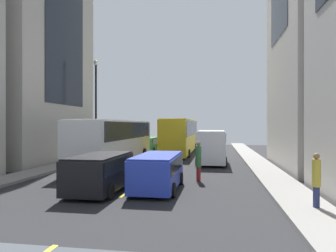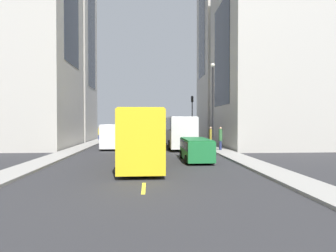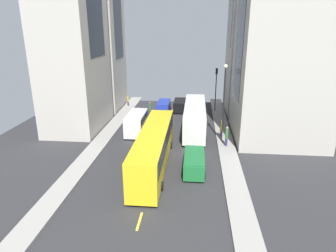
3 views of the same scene
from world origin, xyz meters
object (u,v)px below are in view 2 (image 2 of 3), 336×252
Objects in this scene: city_bus_white at (178,129)px; delivery_van_white at (113,134)px; streetcar_yellow at (144,132)px; pedestrian_crossing_mid at (211,136)px; pedestrian_walking_far at (99,133)px; car_blue_1 at (139,135)px; pedestrian_waiting_curb at (220,138)px; traffic_light_near_corner at (192,110)px; pedestrian_crossing_near at (125,135)px; car_green_2 at (196,148)px; car_black_0 at (156,134)px.

city_bus_white is 2.32× the size of delivery_van_white.
city_bus_white is 11.27m from streetcar_yellow.
pedestrian_crossing_mid is 1.15× the size of pedestrian_walking_far.
car_blue_1 is 1.99× the size of pedestrian_waiting_curb.
delivery_van_white is 15.14m from traffic_light_near_corner.
streetcar_yellow is (3.72, 10.64, 0.12)m from city_bus_white.
traffic_light_near_corner is at bearing -97.92° from pedestrian_crossing_mid.
streetcar_yellow is at bearing -145.13° from pedestrian_walking_far.
car_blue_1 is 3.00m from pedestrian_crossing_near.
pedestrian_walking_far is (7.21, -21.16, -0.96)m from streetcar_yellow.
car_green_2 is at bearing -7.05° from pedestrian_waiting_curb.
pedestrian_crossing_mid reaches higher than pedestrian_crossing_near.
city_bus_white is 7.39m from delivery_van_white.
delivery_van_white is 1.12× the size of car_green_2.
pedestrian_waiting_curb is at bearing -121.57° from pedestrian_walking_far.
pedestrian_crossing_mid is at bearing 90.56° from traffic_light_near_corner.
streetcar_yellow reaches higher than car_green_2.
streetcar_yellow is 16.44m from pedestrian_crossing_near.
pedestrian_walking_far reaches higher than car_blue_1.
pedestrian_walking_far is (3.82, -12.44, -0.35)m from delivery_van_white.
pedestrian_crossing_mid is at bearing 138.33° from city_bus_white.
car_blue_1 is 13.41m from pedestrian_crossing_mid.
pedestrian_walking_far is at bearing -22.58° from car_blue_1.
streetcar_yellow is at bearing 111.26° from delivery_van_white.
traffic_light_near_corner reaches higher than pedestrian_waiting_curb.
car_black_0 is at bearing 0.63° from traffic_light_near_corner.
pedestrian_walking_far is at bearing -72.92° from delivery_van_white.
city_bus_white is 0.85× the size of streetcar_yellow.
car_black_0 is 20.38m from car_green_2.
car_blue_1 is at bearing -125.51° from pedestrian_waiting_curb.
car_green_2 is at bearing 104.20° from car_blue_1.
pedestrian_crossing_mid is at bearing -149.04° from pedestrian_waiting_curb.
car_blue_1 is at bearing 18.46° from car_black_0.
pedestrian_walking_far is (11.03, -21.95, 0.20)m from car_green_2.
city_bus_white is 4.28m from pedestrian_crossing_mid.
car_green_2 is at bearing 81.75° from traffic_light_near_corner.
city_bus_white is 9.73m from traffic_light_near_corner.
pedestrian_crossing_mid is (-5.49, 11.61, 0.32)m from car_black_0.
traffic_light_near_corner is (-2.94, -20.30, 3.67)m from car_green_2.
traffic_light_near_corner is (-10.15, -10.78, 3.12)m from delivery_van_white.
city_bus_white is 5.49× the size of pedestrian_waiting_curb.
city_bus_white is at bearing -124.10° from pedestrian_waiting_curb.
pedestrian_waiting_curb is 14.58m from traffic_light_near_corner.
pedestrian_waiting_curb reaches higher than pedestrian_crossing_near.
delivery_van_white is 11.18m from pedestrian_waiting_curb.
streetcar_yellow is 18.68m from car_blue_1.
pedestrian_crossing_near is (10.09, -10.86, -0.19)m from pedestrian_waiting_curb.
delivery_van_white reaches higher than car_black_0.
car_green_2 is 18.22m from pedestrian_crossing_near.
delivery_van_white reaches higher than pedestrian_waiting_curb.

